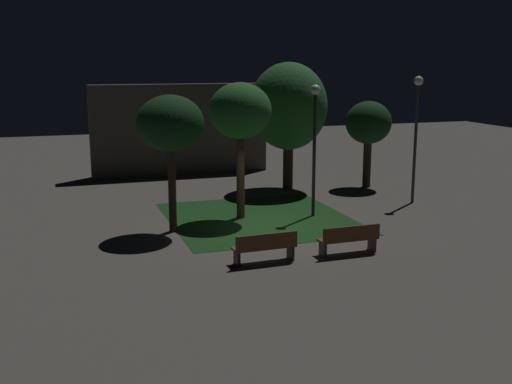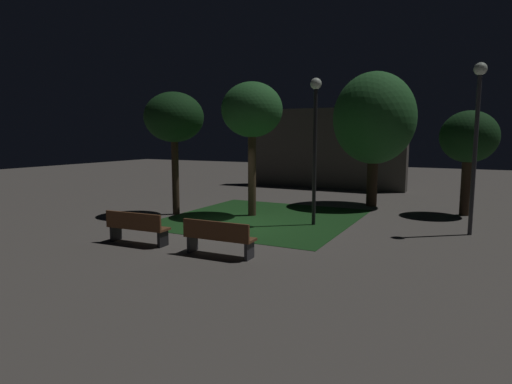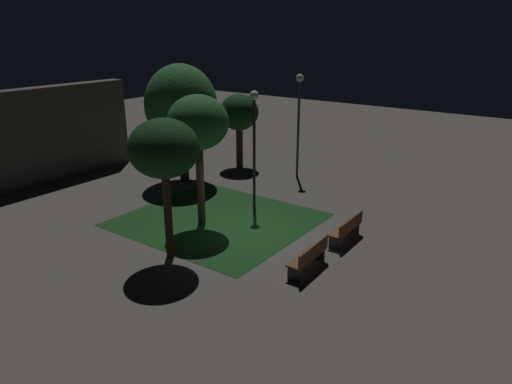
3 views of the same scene
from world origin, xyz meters
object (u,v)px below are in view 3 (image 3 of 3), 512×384
object	(u,v)px
tree_right_canopy	(181,106)
tree_back_left	(198,124)
tree_left_canopy	(239,113)
bench_by_lamp	(309,256)
lamp_post_plaza_east	(254,130)
bench_front_right	(347,228)
tree_back_right	(164,150)
lamp_post_plaza_west	(299,109)

from	to	relation	value
tree_right_canopy	tree_back_left	size ratio (longest dim) A/B	1.14
tree_left_canopy	tree_right_canopy	bearing A→B (deg)	169.94
bench_by_lamp	tree_right_canopy	xyz separation A→B (m)	(4.27, 9.32, 3.10)
tree_left_canopy	lamp_post_plaza_east	world-z (taller)	lamp_post_plaza_east
bench_front_right	tree_back_right	size ratio (longest dim) A/B	0.41
bench_by_lamp	tree_right_canopy	world-z (taller)	tree_right_canopy
lamp_post_plaza_east	lamp_post_plaza_west	xyz separation A→B (m)	(4.59, 0.74, 0.14)
bench_by_lamp	tree_back_right	world-z (taller)	tree_back_right
bench_front_right	tree_left_canopy	world-z (taller)	tree_left_canopy
bench_by_lamp	bench_front_right	size ratio (longest dim) A/B	1.00
bench_by_lamp	bench_front_right	world-z (taller)	same
bench_front_right	lamp_post_plaza_east	world-z (taller)	lamp_post_plaza_east
bench_front_right	tree_right_canopy	distance (m)	9.97
lamp_post_plaza_east	lamp_post_plaza_west	world-z (taller)	lamp_post_plaza_west
bench_by_lamp	tree_left_canopy	world-z (taller)	tree_left_canopy
tree_back_left	tree_back_right	bearing A→B (deg)	-158.54
tree_left_canopy	lamp_post_plaza_east	distance (m)	6.04
bench_by_lamp	tree_right_canopy	bearing A→B (deg)	65.39
tree_left_canopy	tree_back_left	size ratio (longest dim) A/B	0.79
tree_left_canopy	tree_back_right	size ratio (longest dim) A/B	0.85
tree_back_right	tree_back_left	size ratio (longest dim) A/B	0.93
lamp_post_plaza_west	tree_left_canopy	bearing A→B (deg)	93.61
tree_left_canopy	tree_back_left	xyz separation A→B (m)	(-6.94, -3.58, 0.95)
bench_front_right	tree_left_canopy	xyz separation A→B (m)	(5.20, 8.70, 2.32)
tree_back_right	tree_right_canopy	bearing A→B (deg)	40.85
tree_left_canopy	tree_back_left	world-z (taller)	tree_back_left
tree_back_right	lamp_post_plaza_east	xyz separation A→B (m)	(5.21, 0.47, -0.34)
tree_back_right	lamp_post_plaza_east	world-z (taller)	lamp_post_plaza_east
bench_by_lamp	tree_back_left	distance (m)	6.13
tree_back_right	lamp_post_plaza_east	bearing A→B (deg)	5.14
tree_back_left	lamp_post_plaza_east	world-z (taller)	tree_back_left
bench_front_right	lamp_post_plaza_west	xyz separation A→B (m)	(5.42, 5.28, 2.84)
tree_left_canopy	lamp_post_plaza_west	bearing A→B (deg)	-86.39
tree_left_canopy	tree_back_right	world-z (taller)	tree_back_right
tree_left_canopy	lamp_post_plaza_west	world-z (taller)	lamp_post_plaza_west
tree_left_canopy	bench_front_right	bearing A→B (deg)	-120.89
tree_back_right	lamp_post_plaza_west	bearing A→B (deg)	7.03
bench_by_lamp	tree_back_right	xyz separation A→B (m)	(-1.80, 4.08, 3.04)
tree_back_left	tree_left_canopy	bearing A→B (deg)	27.33
bench_by_lamp	tree_back_left	world-z (taller)	tree_back_left
bench_front_right	tree_back_right	world-z (taller)	tree_back_right
tree_back_right	bench_by_lamp	bearing A→B (deg)	-66.21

